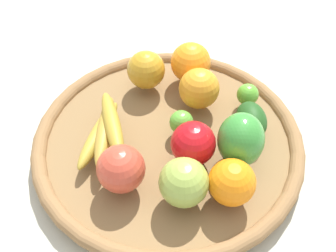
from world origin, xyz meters
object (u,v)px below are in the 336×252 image
Objects in this scene: orange_0 at (191,63)px; banana_bunch at (105,129)px; apple_2 at (121,169)px; avocado at (251,120)px; orange_1 at (199,88)px; orange_2 at (232,182)px; apple_0 at (146,70)px; apple_3 at (193,144)px; bell_pepper at (241,140)px; lime_1 at (248,94)px; apple_1 at (184,182)px; lime_0 at (181,122)px.

orange_0 reaches higher than banana_bunch.
avocado is (-0.18, 0.16, -0.01)m from apple_2.
orange_1 reaches higher than avocado.
orange_2 is 0.17m from apple_2.
apple_0 is (-0.04, -0.22, 0.01)m from avocado.
apple_3 reaches higher than orange_2.
bell_pepper is 1.30× the size of orange_2.
banana_bunch is at bearing -97.82° from orange_2.
orange_2 is 0.09m from apple_3.
banana_bunch and avocado have the same top height.
apple_2 reaches higher than banana_bunch.
bell_pepper reaches higher than lime_1.
apple_1 is at bearing 70.07° from banana_bunch.
lime_1 is (-0.07, -0.02, -0.01)m from avocado.
banana_bunch is (-0.07, -0.07, -0.01)m from apple_2.
bell_pepper reaches higher than orange_0.
avocado is at bearing 142.68° from apple_3.
apple_1 is 1.86× the size of lime_1.
apple_2 is 0.23m from apple_0.
apple_2 reaches higher than apple_3.
lime_1 is at bearing 170.64° from apple_1.
apple_3 is at bearing -37.32° from avocado.
bell_pepper is at bearing 78.01° from lime_0.
lime_0 is 0.56× the size of apple_1.
orange_0 is 0.14m from lime_0.
apple_2 reaches higher than lime_1.
orange_1 is at bearing -66.85° from lime_1.
orange_1 is 0.22m from apple_2.
apple_3 is at bearing 37.47° from lime_0.
orange_0 is 0.28m from apple_1.
lime_1 is at bearing -172.89° from orange_2.
orange_0 is 1.04× the size of avocado.
orange_1 is 0.11m from avocado.
bell_pepper is 0.11m from lime_0.
apple_3 is (0.14, 0.14, 0.00)m from apple_0.
apple_1 is 0.08m from apple_3.
apple_2 is at bearing -76.34° from orange_2.
lime_0 is (0.08, -0.01, -0.02)m from orange_1.
lime_1 is 0.55× the size of apple_3.
apple_3 reaches higher than lime_0.
apple_1 reaches higher than lime_0.
orange_1 is 0.07m from orange_0.
bell_pepper is 1.23× the size of apple_1.
apple_0 is at bearing -130.13° from lime_0.
orange_0 reaches higher than lime_0.
apple_2 reaches higher than orange_2.
bell_pepper is 2.29× the size of lime_1.
apple_0 is at bearing 45.26° from bell_pepper.
apple_2 is 0.28m from lime_1.
orange_2 is 0.29m from apple_0.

